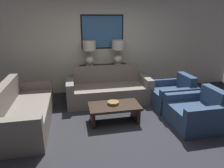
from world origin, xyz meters
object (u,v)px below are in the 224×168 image
table_lamp_left (89,50)px  coffee_table (114,109)px  console_table (104,79)px  couch_by_back_wall (108,90)px  table_lamp_right (118,50)px  decorative_bowl (113,103)px  armchair_near_back_wall (172,95)px  couch_by_side (24,112)px  armchair_near_camera (196,113)px

table_lamp_left → coffee_table: (0.31, -1.74, -0.97)m
console_table → couch_by_back_wall: (0.00, -0.64, -0.11)m
couch_by_back_wall → table_lamp_right: bearing=58.1°
table_lamp_left → decorative_bowl: size_ratio=2.88×
table_lamp_left → armchair_near_back_wall: table_lamp_left is taller
table_lamp_right → coffee_table: size_ratio=0.66×
table_lamp_left → decorative_bowl: (0.30, -1.69, -0.84)m
table_lamp_left → couch_by_back_wall: table_lamp_left is taller
table_lamp_right → coffee_table: (-0.48, -1.74, -0.97)m
couch_by_back_wall → couch_by_side: size_ratio=1.00×
console_table → table_lamp_right: 0.92m
couch_by_back_wall → decorative_bowl: size_ratio=8.83×
armchair_near_camera → couch_by_back_wall: bearing=132.6°
console_table → table_lamp_left: (-0.40, 0.00, 0.83)m
coffee_table → armchair_near_camera: bearing=-17.8°
console_table → table_lamp_right: bearing=0.0°
couch_by_side → coffee_table: couch_by_side is taller
table_lamp_left → coffee_table: table_lamp_left is taller
couch_by_side → decorative_bowl: size_ratio=8.83×
console_table → table_lamp_right: size_ratio=1.97×
coffee_table → couch_by_back_wall: bearing=85.6°
coffee_table → armchair_near_back_wall: bearing=17.8°
decorative_bowl → couch_by_back_wall: bearing=84.6°
console_table → coffee_table: console_table is taller
armchair_near_back_wall → console_table: bearing=139.9°
console_table → armchair_near_back_wall: bearing=-40.1°
console_table → table_lamp_left: size_ratio=1.97×
decorative_bowl → couch_by_side: bearing=174.8°
console_table → couch_by_side: (-1.89, -1.53, -0.11)m
table_lamp_left → couch_by_side: size_ratio=0.33×
coffee_table → armchair_near_camera: size_ratio=1.12×
table_lamp_right → decorative_bowl: table_lamp_right is taller
console_table → table_lamp_right: (0.40, 0.00, 0.83)m
console_table → couch_by_side: bearing=-141.0°
table_lamp_right → armchair_near_camera: bearing=-64.3°
couch_by_side → armchair_near_camera: couch_by_side is taller
couch_by_side → decorative_bowl: bearing=-5.2°
table_lamp_right → couch_by_side: 2.90m
decorative_bowl → table_lamp_right: bearing=73.6°
console_table → decorative_bowl: console_table is taller
armchair_near_camera → couch_by_side: bearing=168.0°
couch_by_back_wall → armchair_near_back_wall: (1.48, -0.60, -0.03)m
armchair_near_back_wall → couch_by_side: bearing=-175.2°
couch_by_side → couch_by_back_wall: bearing=25.2°
couch_by_back_wall → armchair_near_camera: bearing=-47.4°
table_lamp_right → coffee_table: table_lamp_right is taller
table_lamp_left → couch_by_side: (-1.49, -1.53, -0.94)m
table_lamp_left → table_lamp_right: (0.79, 0.00, 0.00)m
armchair_near_back_wall → table_lamp_right: bearing=131.0°
table_lamp_left → decorative_bowl: 1.91m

